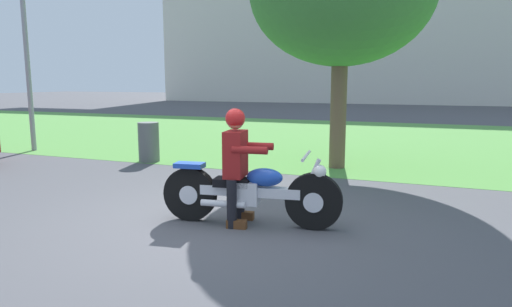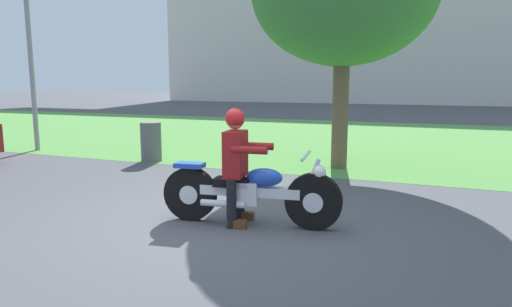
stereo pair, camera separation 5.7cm
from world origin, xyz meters
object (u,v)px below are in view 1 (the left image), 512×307
object	(u,v)px
motorcycle_lead	(251,192)
streetlight_pole	(27,9)
trash_can	(149,142)
rider_lead	(237,157)

from	to	relation	value
motorcycle_lead	streetlight_pole	size ratio (longest dim) A/B	0.40
motorcycle_lead	streetlight_pole	world-z (taller)	streetlight_pole
streetlight_pole	trash_can	size ratio (longest dim) A/B	6.42
motorcycle_lead	rider_lead	world-z (taller)	rider_lead
motorcycle_lead	rider_lead	bearing A→B (deg)	179.22
rider_lead	motorcycle_lead	bearing A→B (deg)	-0.78
motorcycle_lead	streetlight_pole	xyz separation A→B (m)	(-7.26, 3.58, 3.06)
rider_lead	streetlight_pole	world-z (taller)	streetlight_pole
rider_lead	trash_can	xyz separation A→B (m)	(-3.55, 3.30, -0.40)
motorcycle_lead	trash_can	distance (m)	4.96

